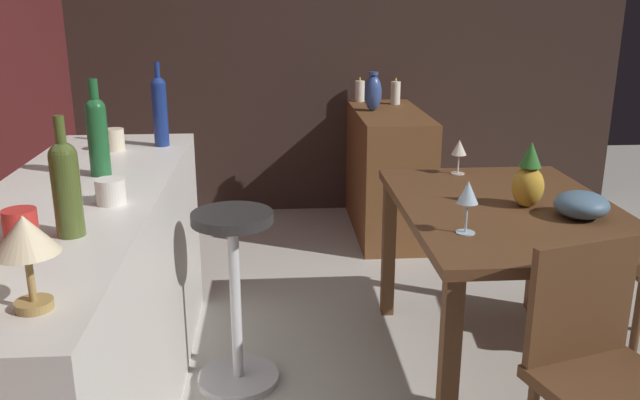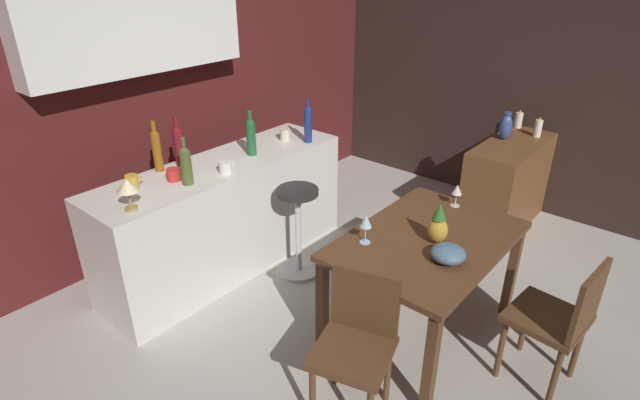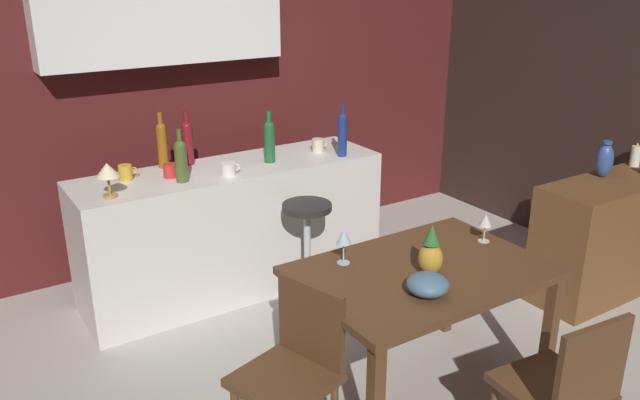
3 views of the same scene
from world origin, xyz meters
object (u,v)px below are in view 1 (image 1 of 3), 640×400
Objects in this scene: fruit_bowl at (582,205)px; counter_lamp at (25,241)px; pineapple_centerpiece at (529,179)px; wine_bottle_cobalt at (160,108)px; sideboard_cabinet at (387,171)px; chair_near_window at (602,370)px; wine_glass_right at (468,194)px; pillar_candle_short at (395,93)px; vase_ceramic_blue at (373,93)px; pillar_candle_tall at (360,91)px; cup_red at (21,225)px; cup_white at (111,191)px; wine_bottle_olive at (66,184)px; cup_cream at (114,140)px; wine_bottle_green at (97,132)px; bar_stool at (235,295)px; dining_table at (508,228)px; wine_glass_left at (459,149)px.

fruit_bowl is 1.94m from counter_lamp.
wine_bottle_cobalt is (0.50, 1.49, 0.22)m from pineapple_centerpiece.
chair_near_window reaches higher than sideboard_cabinet.
wine_glass_right is 0.51m from fruit_bowl.
fruit_bowl is 2.30m from pillar_candle_short.
vase_ceramic_blue is (1.86, 0.34, 0.09)m from pineapple_centerpiece.
pillar_candle_tall is 0.68× the size of vase_ceramic_blue.
cup_red reaches higher than cup_white.
pineapple_centerpiece is 0.78× the size of wine_bottle_olive.
sideboard_cabinet is 4.22× the size of pineapple_centerpiece.
cup_cream is 0.48× the size of vase_ceramic_blue.
chair_near_window is 2.02m from wine_bottle_cobalt.
pillar_candle_tall is at bearing 9.21° from pineapple_centerpiece.
wine_bottle_green is (0.76, 1.61, 0.60)m from chair_near_window.
sideboard_cabinet is 2.10m from cup_cream.
wine_bottle_cobalt reaches higher than bar_stool.
bar_stool is 5.71× the size of cup_white.
dining_table is 1.68× the size of bar_stool.
cup_white is 0.51× the size of vase_ceramic_blue.
fruit_bowl is at bearing -59.70° from counter_lamp.
pineapple_centerpiece is at bearing -165.52° from wine_glass_left.
pillar_candle_short is (1.71, -1.54, -0.05)m from cup_cream.
pillar_candle_short is (2.12, 0.08, 0.25)m from dining_table.
cup_white is (-0.88, 1.38, 0.08)m from wine_glass_left.
pineapple_centerpiece is at bearing -108.64° from wine_bottle_cobalt.
pillar_candle_tall is at bearing -19.23° from bar_stool.
wine_bottle_cobalt is (0.79, 1.16, 0.18)m from wine_glass_right.
pillar_candle_short reaches higher than cup_cream.
pillar_candle_tall is (3.40, -1.14, -0.16)m from counter_lamp.
pineapple_centerpiece is at bearing -97.62° from dining_table.
wine_bottle_green is 2.82× the size of cup_red.
cup_red is at bearing 127.94° from wine_glass_left.
vase_ceramic_blue is at bearing 13.65° from fruit_bowl.
wine_glass_left reaches higher than fruit_bowl.
pineapple_centerpiece is at bearing -170.79° from pillar_candle_tall.
bar_stool is 3.67× the size of fruit_bowl.
cup_white is (-0.87, 0.03, -0.13)m from wine_bottle_cobalt.
wine_bottle_cobalt is 0.88m from cup_white.
wine_bottle_cobalt is at bearing 90.69° from wine_glass_left.
dining_table is at bearing -66.69° from cup_red.
cup_cream reaches higher than wine_glass_left.
pillar_candle_tall is (3.04, 0.34, 0.43)m from chair_near_window.
wine_bottle_cobalt is at bearing 33.39° from bar_stool.
counter_lamp is at bearing 156.70° from sideboard_cabinet.
vase_ceramic_blue is at bearing -175.67° from pillar_candle_tall.
pillar_candle_short reaches higher than pineapple_centerpiece.
cup_white is at bearing -8.32° from wine_bottle_olive.
cup_white is 0.75× the size of pillar_candle_tall.
cup_cream is 1.96m from vase_ceramic_blue.
cup_cream is (0.42, 0.04, -0.11)m from wine_bottle_green.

